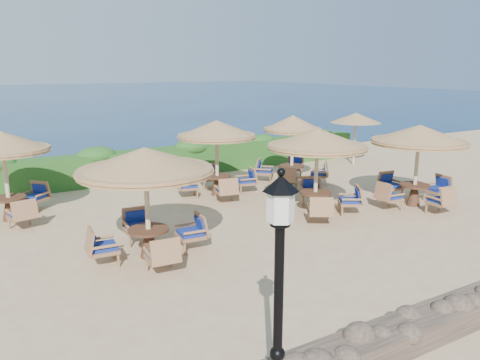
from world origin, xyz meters
TOP-DOWN VIEW (x-y plane):
  - ground at (0.00, 0.00)m, footprint 120.00×120.00m
  - sea at (0.00, 70.00)m, footprint 160.00×160.00m
  - hedge at (0.00, 7.20)m, footprint 18.00×0.90m
  - stone_wall at (0.00, -6.20)m, footprint 15.00×0.65m
  - lamp_post at (-4.80, -6.80)m, footprint 0.44×0.44m
  - extra_parasol at (7.80, 5.20)m, footprint 2.30×2.30m
  - cafe_set_0 at (-4.19, -0.58)m, footprint 3.17×3.17m
  - cafe_set_1 at (1.39, 0.11)m, footprint 3.03×3.03m
  - cafe_set_2 at (4.77, -0.80)m, footprint 3.01×3.01m
  - cafe_set_3 at (-6.82, 4.14)m, footprint 2.75×2.75m
  - cafe_set_4 at (-0.21, 3.58)m, footprint 2.88×2.88m
  - cafe_set_5 at (3.12, 3.70)m, footprint 2.52×2.52m

SIDE VIEW (x-z plane):
  - ground at x=0.00m, z-range 0.00..0.00m
  - sea at x=0.00m, z-range 0.00..0.00m
  - stone_wall at x=0.00m, z-range 0.00..0.44m
  - hedge at x=0.00m, z-range 0.00..1.20m
  - lamp_post at x=-4.80m, z-range -0.10..3.21m
  - cafe_set_5 at x=3.12m, z-range 0.31..2.97m
  - cafe_set_4 at x=-0.21m, z-range 0.48..3.14m
  - cafe_set_3 at x=-6.82m, z-range 0.54..3.19m
  - cafe_set_2 at x=4.77m, z-range 0.55..3.20m
  - cafe_set_1 at x=1.39m, z-range 0.55..3.21m
  - cafe_set_0 at x=-4.19m, z-range 0.58..3.24m
  - extra_parasol at x=7.80m, z-range 0.97..3.37m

